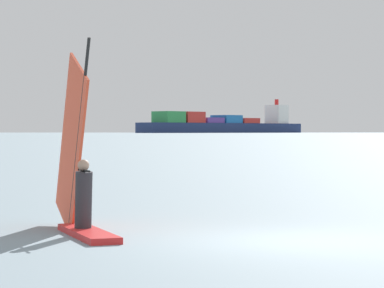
{
  "coord_description": "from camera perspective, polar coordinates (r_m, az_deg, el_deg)",
  "views": [
    {
      "loc": [
        -1.07,
        -15.75,
        1.96
      ],
      "look_at": [
        -2.31,
        14.24,
        1.51
      ],
      "focal_mm": 83.06,
      "sensor_mm": 36.0,
      "label": 1
    }
  ],
  "objects": [
    {
      "name": "ground_plane",
      "position": [
        15.91,
        6.23,
        -6.22
      ],
      "size": [
        4000.0,
        4000.0,
        0.0
      ],
      "primitive_type": "plane",
      "color": "gray"
    },
    {
      "name": "windsurfer",
      "position": [
        17.19,
        -7.25,
        -2.48
      ],
      "size": [
        1.88,
        3.86,
        3.87
      ],
      "rotation": [
        0.0,
        0.0,
        5.12
      ],
      "color": "red",
      "rests_on": "ground_plane"
    },
    {
      "name": "cargo_ship",
      "position": [
        866.64,
        1.99,
        1.27
      ],
      "size": [
        160.57,
        166.15,
        34.63
      ],
      "rotation": [
        0.0,
        0.0,
        3.95
      ],
      "color": "navy",
      "rests_on": "ground_plane"
    },
    {
      "name": "distant_headland",
      "position": [
        1710.72,
        6.05,
        1.17
      ],
      "size": [
        891.68,
        486.11,
        22.87
      ],
      "primitive_type": "cube",
      "rotation": [
        0.0,
        0.0,
        -0.06
      ],
      "color": "#756B56",
      "rests_on": "ground_plane"
    }
  ]
}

